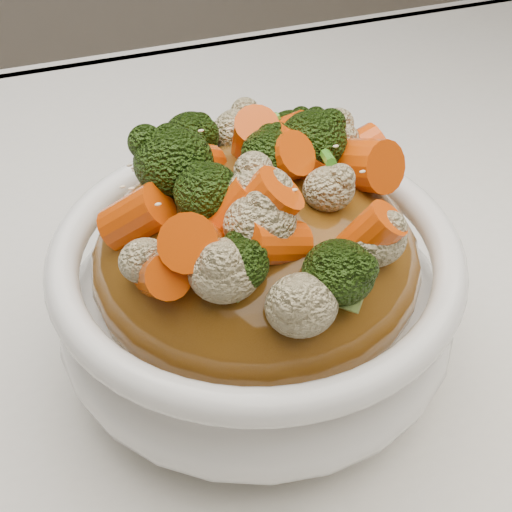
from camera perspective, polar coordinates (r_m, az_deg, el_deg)
name	(u,v)px	position (r m, az deg, el deg)	size (l,w,h in m)	color
tablecloth	(303,311)	(0.57, 3.41, -4.01)	(1.20, 0.80, 0.04)	white
bowl	(256,301)	(0.48, 0.00, -3.27)	(0.24, 0.24, 0.10)	white
sauce_base	(256,260)	(0.46, 0.00, -0.32)	(0.19, 0.19, 0.11)	brown
carrots	(256,161)	(0.42, 0.00, 6.90)	(0.19, 0.19, 0.06)	#D64706
broccoli	(256,163)	(0.42, 0.00, 6.77)	(0.19, 0.19, 0.05)	black
cauliflower	(256,167)	(0.42, 0.00, 6.52)	(0.19, 0.19, 0.04)	#C4B585
scallions	(256,160)	(0.42, 0.00, 7.03)	(0.14, 0.14, 0.02)	#3A881F
sesame_seeds	(256,160)	(0.42, 0.00, 7.03)	(0.17, 0.17, 0.01)	beige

